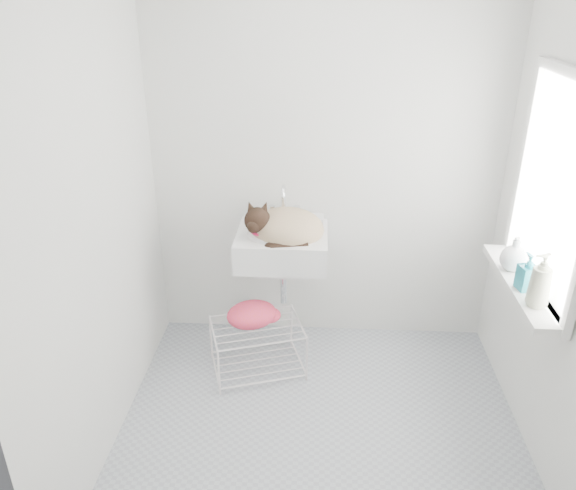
# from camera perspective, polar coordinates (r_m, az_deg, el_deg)

# --- Properties ---
(floor) EXTENTS (2.20, 2.00, 0.02)m
(floor) POSITION_cam_1_polar(r_m,az_deg,el_deg) (3.27, 3.24, -18.07)
(floor) COLOR #A5ADB5
(floor) RESTS_ON ground
(back_wall) EXTENTS (2.20, 0.02, 2.50)m
(back_wall) POSITION_cam_1_polar(r_m,az_deg,el_deg) (3.52, 3.87, 8.84)
(back_wall) COLOR white
(back_wall) RESTS_ON ground
(right_wall) EXTENTS (0.02, 2.00, 2.50)m
(right_wall) POSITION_cam_1_polar(r_m,az_deg,el_deg) (2.82, 26.89, 1.83)
(right_wall) COLOR white
(right_wall) RESTS_ON ground
(left_wall) EXTENTS (0.02, 2.00, 2.50)m
(left_wall) POSITION_cam_1_polar(r_m,az_deg,el_deg) (2.79, -19.32, 2.99)
(left_wall) COLOR white
(left_wall) RESTS_ON ground
(window_glass) EXTENTS (0.01, 0.80, 1.00)m
(window_glass) POSITION_cam_1_polar(r_m,az_deg,el_deg) (2.95, 25.61, 5.16)
(window_glass) COLOR white
(window_glass) RESTS_ON right_wall
(window_frame) EXTENTS (0.04, 0.90, 1.10)m
(window_frame) POSITION_cam_1_polar(r_m,az_deg,el_deg) (2.95, 25.34, 5.18)
(window_frame) COLOR white
(window_frame) RESTS_ON right_wall
(windowsill) EXTENTS (0.16, 0.88, 0.04)m
(windowsill) POSITION_cam_1_polar(r_m,az_deg,el_deg) (3.12, 22.58, -3.74)
(windowsill) COLOR white
(windowsill) RESTS_ON right_wall
(sink) EXTENTS (0.55, 0.48, 0.22)m
(sink) POSITION_cam_1_polar(r_m,az_deg,el_deg) (3.42, -0.60, 1.27)
(sink) COLOR white
(sink) RESTS_ON back_wall
(faucet) EXTENTS (0.20, 0.14, 0.20)m
(faucet) POSITION_cam_1_polar(r_m,az_deg,el_deg) (3.54, -0.40, 4.52)
(faucet) COLOR silver
(faucet) RESTS_ON sink
(cat) EXTENTS (0.48, 0.39, 0.29)m
(cat) POSITION_cam_1_polar(r_m,az_deg,el_deg) (3.39, -0.42, 1.77)
(cat) COLOR tan
(cat) RESTS_ON sink
(wire_rack) EXTENTS (0.62, 0.52, 0.32)m
(wire_rack) POSITION_cam_1_polar(r_m,az_deg,el_deg) (3.58, -3.12, -10.51)
(wire_rack) COLOR silver
(wire_rack) RESTS_ON floor
(towel) EXTENTS (0.38, 0.35, 0.13)m
(towel) POSITION_cam_1_polar(r_m,az_deg,el_deg) (3.49, -3.69, -7.55)
(towel) COLOR red
(towel) RESTS_ON wire_rack
(bottle_a) EXTENTS (0.11, 0.11, 0.23)m
(bottle_a) POSITION_cam_1_polar(r_m,az_deg,el_deg) (2.91, 23.83, -5.63)
(bottle_a) COLOR beige
(bottle_a) RESTS_ON windowsill
(bottle_b) EXTENTS (0.10, 0.10, 0.19)m
(bottle_b) POSITION_cam_1_polar(r_m,az_deg,el_deg) (3.04, 22.91, -4.13)
(bottle_b) COLOR teal
(bottle_b) RESTS_ON windowsill
(bottle_c) EXTENTS (0.17, 0.17, 0.19)m
(bottle_c) POSITION_cam_1_polar(r_m,az_deg,el_deg) (3.22, 21.79, -2.30)
(bottle_c) COLOR white
(bottle_c) RESTS_ON windowsill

